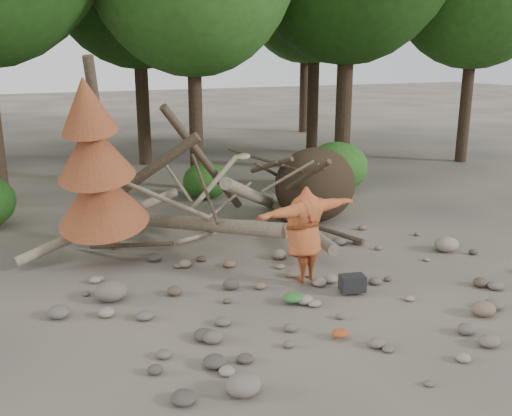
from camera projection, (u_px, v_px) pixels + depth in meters
name	position (u px, v px, depth m)	size (l,w,h in m)	color
ground	(309.00, 299.00, 10.45)	(120.00, 120.00, 0.00)	#514C44
deadfall_pile	(297.00, 189.00, 14.72)	(8.55, 5.24, 3.30)	#332619
dead_conifer	(96.00, 167.00, 11.60)	(2.06, 2.16, 4.35)	#4C3F30
bush_mid	(206.00, 181.00, 17.46)	(1.40, 1.40, 1.12)	#265A1A
bush_right	(337.00, 167.00, 18.38)	(2.00, 2.00, 1.60)	#2F6A21
frisbee_thrower	(304.00, 234.00, 10.86)	(2.50, 0.97, 2.55)	#A94D26
backpack	(352.00, 286.00, 10.63)	(0.45, 0.30, 0.30)	black
cloth_green	(294.00, 300.00, 10.22)	(0.41, 0.34, 0.15)	#29682C
cloth_orange	(340.00, 336.00, 8.97)	(0.30, 0.24, 0.11)	#9F431B
boulder_front_left	(243.00, 385.00, 7.49)	(0.48, 0.43, 0.29)	#70665D
boulder_front_right	(484.00, 309.00, 9.76)	(0.42, 0.37, 0.25)	#7D614E
boulder_mid_right	(447.00, 244.00, 12.91)	(0.56, 0.50, 0.34)	gray
boulder_mid_left	(111.00, 291.00, 10.34)	(0.60, 0.54, 0.36)	#635D54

